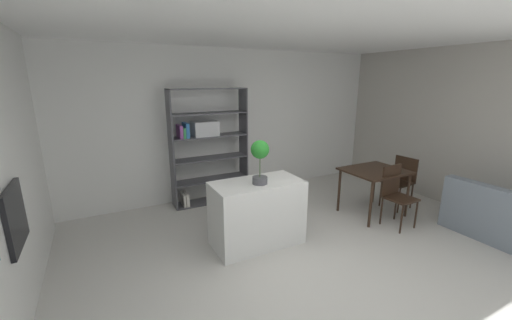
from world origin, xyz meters
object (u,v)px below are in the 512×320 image
object	(u,v)px
dining_table	(374,175)
dining_chair_window_side	(401,177)
open_bookshelf	(206,144)
dining_chair_near	(395,191)
built_in_oven	(15,217)
potted_plant_on_island	(260,156)
kitchen_island	(257,213)

from	to	relation	value
dining_table	dining_chair_window_side	size ratio (longest dim) A/B	1.07
open_bookshelf	dining_chair_near	xyz separation A→B (m)	(2.31, -2.24, -0.56)
dining_table	built_in_oven	bearing A→B (deg)	-177.06
open_bookshelf	dining_table	distance (m)	2.96
open_bookshelf	potted_plant_on_island	bearing A→B (deg)	-86.34
dining_chair_window_side	dining_table	bearing A→B (deg)	-94.64
built_in_oven	potted_plant_on_island	xyz separation A→B (m)	(2.55, 0.20, 0.22)
dining_chair_window_side	kitchen_island	bearing A→B (deg)	-95.76
dining_table	dining_chair_near	bearing A→B (deg)	-90.57
built_in_oven	kitchen_island	xyz separation A→B (m)	(2.55, 0.27, -0.61)
kitchen_island	dining_chair_near	xyz separation A→B (m)	(2.19, -0.46, 0.11)
kitchen_island	dining_chair_near	size ratio (longest dim) A/B	1.30
built_in_oven	open_bookshelf	xyz separation A→B (m)	(2.43, 2.05, 0.05)
potted_plant_on_island	open_bookshelf	world-z (taller)	open_bookshelf
kitchen_island	dining_chair_window_side	world-z (taller)	kitchen_island
potted_plant_on_island	dining_table	size ratio (longest dim) A/B	0.60
built_in_oven	kitchen_island	world-z (taller)	built_in_oven
dining_table	dining_chair_window_side	world-z (taller)	dining_chair_window_side
kitchen_island	potted_plant_on_island	distance (m)	0.83
kitchen_island	open_bookshelf	world-z (taller)	open_bookshelf
kitchen_island	potted_plant_on_island	world-z (taller)	potted_plant_on_island
dining_chair_near	kitchen_island	bearing A→B (deg)	165.54
dining_table	potted_plant_on_island	bearing A→B (deg)	-178.77
kitchen_island	dining_table	distance (m)	2.21
potted_plant_on_island	dining_chair_window_side	distance (m)	2.98
open_bookshelf	dining_table	world-z (taller)	open_bookshelf
dining_table	dining_chair_near	world-z (taller)	dining_chair_near
dining_chair_near	potted_plant_on_island	bearing A→B (deg)	167.44
dining_chair_near	built_in_oven	bearing A→B (deg)	175.15
dining_table	dining_chair_near	distance (m)	0.45
kitchen_island	dining_chair_near	world-z (taller)	dining_chair_near
dining_table	dining_chair_window_side	distance (m)	0.71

